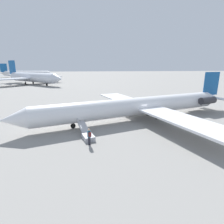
{
  "coord_description": "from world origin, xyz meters",
  "views": [
    {
      "loc": [
        7.78,
        24.61,
        7.76
      ],
      "look_at": [
        4.08,
        1.97,
        1.83
      ],
      "focal_mm": 28.0,
      "sensor_mm": 36.0,
      "label": 1
    }
  ],
  "objects_px": {
    "passenger": "(89,136)",
    "airplane_far_left": "(26,74)",
    "airplane_far_center": "(31,77)",
    "airplane_main": "(142,106)",
    "boarding_stairs": "(87,135)"
  },
  "relations": [
    {
      "from": "airplane_main",
      "to": "airplane_far_left",
      "type": "bearing_deg",
      "value": -81.7
    },
    {
      "from": "airplane_far_center",
      "to": "airplane_far_left",
      "type": "distance_m",
      "value": 57.93
    },
    {
      "from": "airplane_main",
      "to": "airplane_far_left",
      "type": "height_order",
      "value": "airplane_far_left"
    },
    {
      "from": "airplane_far_left",
      "to": "boarding_stairs",
      "type": "distance_m",
      "value": 129.25
    },
    {
      "from": "passenger",
      "to": "airplane_far_left",
      "type": "bearing_deg",
      "value": 3.51
    },
    {
      "from": "airplane_far_left",
      "to": "boarding_stairs",
      "type": "relative_size",
      "value": 10.02
    },
    {
      "from": "boarding_stairs",
      "to": "airplane_main",
      "type": "bearing_deg",
      "value": -68.81
    },
    {
      "from": "airplane_main",
      "to": "boarding_stairs",
      "type": "xyz_separation_m",
      "value": [
        8.58,
        6.32,
        -1.68
      ]
    },
    {
      "from": "airplane_far_left",
      "to": "boarding_stairs",
      "type": "height_order",
      "value": "airplane_far_left"
    },
    {
      "from": "airplane_far_center",
      "to": "boarding_stairs",
      "type": "xyz_separation_m",
      "value": [
        -23.44,
        67.33,
        -2.89
      ]
    },
    {
      "from": "airplane_main",
      "to": "airplane_far_center",
      "type": "distance_m",
      "value": 68.91
    },
    {
      "from": "passenger",
      "to": "airplane_far_center",
      "type": "bearing_deg",
      "value": 3.64
    },
    {
      "from": "airplane_far_left",
      "to": "passenger",
      "type": "relative_size",
      "value": 23.83
    },
    {
      "from": "airplane_main",
      "to": "boarding_stairs",
      "type": "relative_size",
      "value": 8.56
    },
    {
      "from": "boarding_stairs",
      "to": "passenger",
      "type": "bearing_deg",
      "value": 170.54
    }
  ]
}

